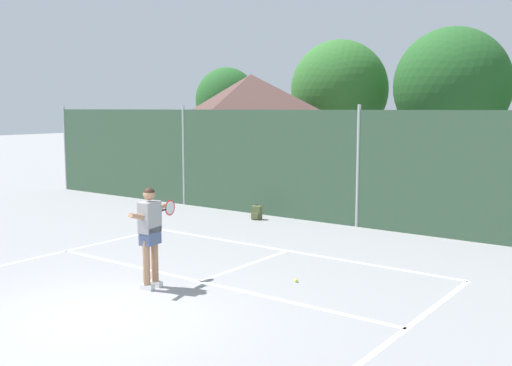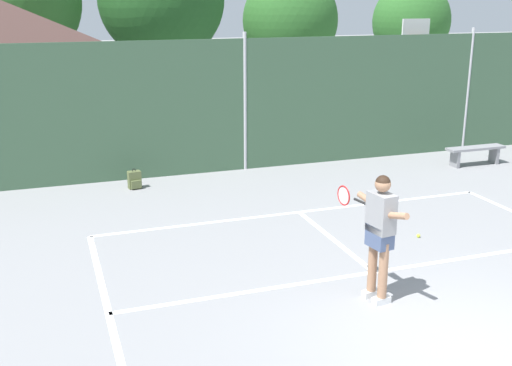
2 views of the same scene
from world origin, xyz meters
TOP-DOWN VIEW (x-y plane):
  - ground_plane at (0.00, 0.00)m, footprint 120.00×120.00m
  - court_markings at (0.00, 0.65)m, footprint 8.30×11.10m
  - chainlink_fence at (-0.00, 9.00)m, footprint 26.09×0.09m
  - basketball_hoop at (5.87, 10.83)m, footprint 0.90×0.67m
  - treeline_backdrop at (-0.85, 17.50)m, footprint 24.78×4.06m
  - tennis_player at (-0.45, 1.65)m, footprint 0.39×1.41m
  - tennis_ball at (1.49, 3.53)m, footprint 0.07×0.07m
  - backpack_olive at (-2.88, 8.22)m, footprint 0.30×0.27m
  - courtside_bench at (5.70, 7.43)m, footprint 1.60×0.36m

SIDE VIEW (x-z plane):
  - ground_plane at x=0.00m, z-range 0.00..0.00m
  - court_markings at x=0.00m, z-range 0.00..0.01m
  - tennis_ball at x=1.49m, z-range 0.00..0.07m
  - backpack_olive at x=-2.88m, z-range -0.04..0.42m
  - courtside_bench at x=5.70m, z-range 0.12..0.60m
  - tennis_player at x=-0.45m, z-range 0.18..2.04m
  - chainlink_fence at x=0.00m, z-range -0.07..3.29m
  - basketball_hoop at x=5.87m, z-range 0.54..4.09m
  - treeline_backdrop at x=-0.85m, z-range 0.60..6.96m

